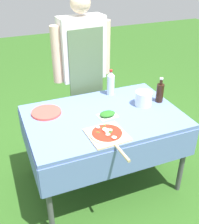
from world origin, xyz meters
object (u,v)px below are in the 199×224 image
(oil_bottle, at_px, (160,92))
(mixing_tub, at_px, (144,99))
(pizza_on_peel, at_px, (108,135))
(prep_table, at_px, (104,123))
(person_cook, at_px, (82,64))
(herb_container, at_px, (107,114))
(water_bottle, at_px, (111,83))
(plate_stack, at_px, (46,112))

(oil_bottle, xyz_separation_m, mixing_tub, (-0.18, -0.01, -0.03))
(pizza_on_peel, xyz_separation_m, oil_bottle, (0.71, 0.35, 0.09))
(pizza_on_peel, distance_m, oil_bottle, 0.80)
(prep_table, height_order, oil_bottle, oil_bottle)
(person_cook, relative_size, herb_container, 9.51)
(oil_bottle, distance_m, water_bottle, 0.50)
(person_cook, distance_m, plate_stack, 0.74)
(prep_table, bearing_deg, plate_stack, 154.76)
(water_bottle, relative_size, mixing_tub, 1.68)
(mixing_tub, bearing_deg, water_bottle, 121.12)
(person_cook, bearing_deg, mixing_tub, 116.07)
(plate_stack, bearing_deg, pizza_on_peel, -55.30)
(person_cook, distance_m, pizza_on_peel, 1.05)
(oil_bottle, height_order, plate_stack, oil_bottle)
(oil_bottle, relative_size, plate_stack, 0.91)
(herb_container, bearing_deg, oil_bottle, 6.40)
(pizza_on_peel, bearing_deg, person_cook, 79.24)
(pizza_on_peel, bearing_deg, herb_container, 64.07)
(oil_bottle, relative_size, mixing_tub, 1.56)
(oil_bottle, xyz_separation_m, water_bottle, (-0.38, 0.32, 0.03))
(oil_bottle, bearing_deg, person_cook, 130.87)
(oil_bottle, bearing_deg, prep_table, -176.75)
(oil_bottle, bearing_deg, mixing_tub, -178.36)
(mixing_tub, distance_m, plate_stack, 0.93)
(prep_table, xyz_separation_m, person_cook, (0.04, 0.69, 0.33))
(person_cook, bearing_deg, plate_stack, 37.65)
(herb_container, bearing_deg, pizza_on_peel, -113.25)
(prep_table, bearing_deg, mixing_tub, 3.93)
(pizza_on_peel, distance_m, mixing_tub, 0.64)
(person_cook, bearing_deg, prep_table, 82.27)
(plate_stack, bearing_deg, person_cook, 41.76)
(prep_table, xyz_separation_m, plate_stack, (-0.48, 0.22, 0.10))
(mixing_tub, height_order, plate_stack, mixing_tub)
(prep_table, bearing_deg, oil_bottle, 3.25)
(person_cook, height_order, mixing_tub, person_cook)
(person_cook, bearing_deg, pizza_on_peel, 77.79)
(prep_table, height_order, person_cook, person_cook)
(pizza_on_peel, relative_size, mixing_tub, 3.22)
(pizza_on_peel, relative_size, water_bottle, 1.91)
(mixing_tub, bearing_deg, prep_table, -176.07)
(person_cook, xyz_separation_m, oil_bottle, (0.57, -0.66, -0.14))
(prep_table, xyz_separation_m, mixing_tub, (0.43, 0.03, 0.16))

